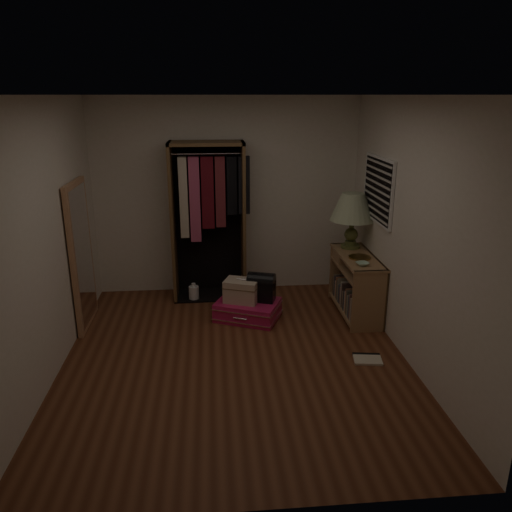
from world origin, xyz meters
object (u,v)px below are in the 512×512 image
object	(u,v)px
pink_suitcase	(248,310)
black_bag	(261,286)
white_jug	(194,293)
console_bookshelf	(355,282)
train_case	(242,291)
open_wardrobe	(209,208)
table_lamp	(353,208)
floor_mirror	(81,255)

from	to	relation	value
pink_suitcase	black_bag	distance (m)	0.34
white_jug	pink_suitcase	bearing A→B (deg)	-43.75
console_bookshelf	pink_suitcase	world-z (taller)	console_bookshelf
pink_suitcase	black_bag	world-z (taller)	black_bag
train_case	white_jug	xyz separation A→B (m)	(-0.60, 0.63, -0.26)
black_bag	white_jug	xyz separation A→B (m)	(-0.84, 0.62, -0.31)
open_wardrobe	train_case	world-z (taller)	open_wardrobe
pink_suitcase	train_case	world-z (taller)	train_case
open_wardrobe	black_bag	bearing A→B (deg)	-52.67
black_bag	table_lamp	distance (m)	1.49
floor_mirror	pink_suitcase	distance (m)	2.04
pink_suitcase	train_case	distance (m)	0.26
pink_suitcase	black_bag	xyz separation A→B (m)	(0.17, 0.02, 0.29)
floor_mirror	black_bag	size ratio (longest dim) A/B	4.56
pink_suitcase	black_bag	size ratio (longest dim) A/B	2.39
console_bookshelf	table_lamp	xyz separation A→B (m)	(0.01, 0.29, 0.87)
white_jug	open_wardrobe	bearing A→B (deg)	36.01
open_wardrobe	floor_mirror	size ratio (longest dim) A/B	1.21
floor_mirror	train_case	bearing A→B (deg)	-1.01
console_bookshelf	train_case	world-z (taller)	console_bookshelf
white_jug	train_case	bearing A→B (deg)	-46.63
black_bag	table_lamp	size ratio (longest dim) A/B	0.53
open_wardrobe	train_case	distance (m)	1.22
train_case	table_lamp	bearing A→B (deg)	35.07
table_lamp	white_jug	size ratio (longest dim) A/B	2.98
black_bag	open_wardrobe	bearing A→B (deg)	146.22
console_bookshelf	table_lamp	bearing A→B (deg)	88.92
console_bookshelf	table_lamp	size ratio (longest dim) A/B	1.61
open_wardrobe	table_lamp	size ratio (longest dim) A/B	2.94
table_lamp	black_bag	bearing A→B (deg)	-162.93
white_jug	floor_mirror	bearing A→B (deg)	-154.06
black_bag	train_case	bearing A→B (deg)	-157.82
black_bag	table_lamp	xyz separation A→B (m)	(1.17, 0.36, 0.85)
floor_mirror	table_lamp	bearing A→B (deg)	6.01
pink_suitcase	white_jug	xyz separation A→B (m)	(-0.67, 0.64, -0.01)
train_case	pink_suitcase	bearing A→B (deg)	13.22
table_lamp	white_jug	bearing A→B (deg)	172.67
floor_mirror	train_case	distance (m)	1.89
floor_mirror	pink_suitcase	bearing A→B (deg)	-1.24
console_bookshelf	black_bag	distance (m)	1.17
open_wardrobe	white_jug	world-z (taller)	open_wardrobe
open_wardrobe	table_lamp	bearing A→B (deg)	-13.60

